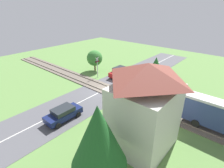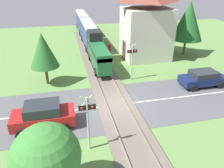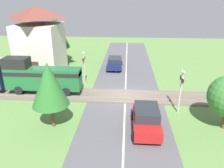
% 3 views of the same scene
% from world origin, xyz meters
% --- Properties ---
extents(ground_plane, '(60.00, 60.00, 0.00)m').
position_xyz_m(ground_plane, '(0.00, 0.00, 0.00)').
color(ground_plane, '#5B8442').
extents(road_surface, '(48.00, 6.40, 0.02)m').
position_xyz_m(road_surface, '(0.00, 0.00, 0.01)').
color(road_surface, '#515156').
rests_on(road_surface, ground_plane).
extents(track_bed, '(2.80, 48.00, 0.24)m').
position_xyz_m(track_bed, '(0.00, 0.00, 0.07)').
color(track_bed, '#665B51').
rests_on(track_bed, ground_plane).
extents(car_near_crossing, '(3.91, 1.87, 1.66)m').
position_xyz_m(car_near_crossing, '(-5.04, -1.44, 0.85)').
color(car_near_crossing, '#A81919').
rests_on(car_near_crossing, ground_plane).
extents(car_far_side, '(3.92, 1.83, 1.39)m').
position_xyz_m(car_far_side, '(8.15, 1.44, 0.74)').
color(car_far_side, '#141E4C').
rests_on(car_far_side, ground_plane).
extents(crossing_signal_west_approach, '(0.90, 0.18, 3.44)m').
position_xyz_m(crossing_signal_west_approach, '(-2.50, -4.10, 2.19)').
color(crossing_signal_west_approach, '#B7B7B7').
rests_on(crossing_signal_west_approach, ground_plane).
extents(crossing_signal_east_approach, '(0.90, 0.18, 3.44)m').
position_xyz_m(crossing_signal_east_approach, '(2.50, 4.10, 2.19)').
color(crossing_signal_east_approach, '#B7B7B7').
rests_on(crossing_signal_east_approach, ground_plane).
extents(station_building, '(5.40, 4.79, 7.42)m').
position_xyz_m(station_building, '(5.84, 9.59, 3.61)').
color(station_building, beige).
rests_on(station_building, ground_plane).
extents(pedestrian_by_station, '(0.43, 0.43, 1.75)m').
position_xyz_m(pedestrian_by_station, '(1.86, 10.46, 0.80)').
color(pedestrian_by_station, '#B2282D').
rests_on(pedestrian_by_station, ground_plane).
extents(tree_by_station, '(3.59, 3.59, 6.22)m').
position_xyz_m(tree_by_station, '(10.84, 9.42, 4.06)').
color(tree_by_station, brown).
rests_on(tree_by_station, ground_plane).
extents(tree_roadside_hedge, '(2.43, 2.43, 4.58)m').
position_xyz_m(tree_roadside_hedge, '(-5.06, 4.88, 3.11)').
color(tree_roadside_hedge, brown).
rests_on(tree_roadside_hedge, ground_plane).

